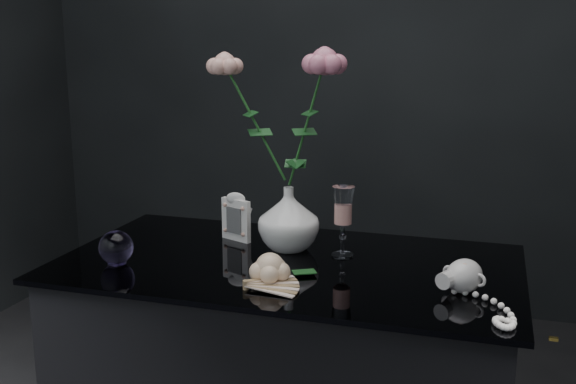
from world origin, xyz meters
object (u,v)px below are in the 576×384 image
(picture_frame, at_px, (236,216))
(loose_rose, at_px, (270,268))
(vase, at_px, (289,219))
(wine_glass, at_px, (343,222))
(pearl_jar, at_px, (464,274))
(paperweight, at_px, (116,247))

(picture_frame, distance_m, loose_rose, 0.32)
(vase, xyz_separation_m, wine_glass, (0.14, -0.01, 0.01))
(picture_frame, bearing_deg, pearl_jar, 3.72)
(paperweight, relative_size, loose_rose, 0.41)
(vase, bearing_deg, pearl_jar, -21.31)
(loose_rose, bearing_deg, picture_frame, 125.37)
(picture_frame, relative_size, loose_rose, 0.66)
(paperweight, bearing_deg, vase, 32.43)
(wine_glass, bearing_deg, picture_frame, 170.58)
(loose_rose, bearing_deg, wine_glass, 65.62)
(picture_frame, xyz_separation_m, loose_rose, (0.18, -0.27, -0.03))
(paperweight, height_order, pearl_jar, paperweight)
(wine_glass, relative_size, pearl_jar, 0.67)
(wine_glass, bearing_deg, vase, 174.74)
(wine_glass, height_order, pearl_jar, wine_glass)
(loose_rose, bearing_deg, pearl_jar, 11.37)
(picture_frame, bearing_deg, wine_glass, 13.53)
(vase, distance_m, wine_glass, 0.14)
(vase, height_order, paperweight, vase)
(pearl_jar, bearing_deg, picture_frame, -171.55)
(paperweight, bearing_deg, picture_frame, 52.64)
(vase, distance_m, paperweight, 0.41)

